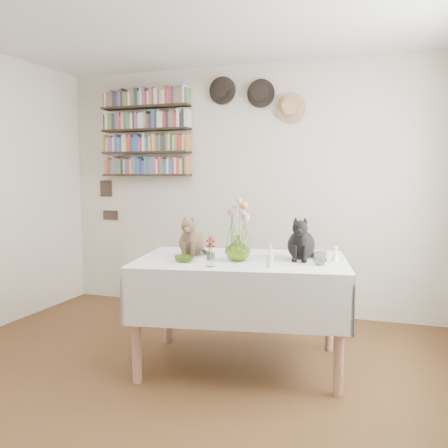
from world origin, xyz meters
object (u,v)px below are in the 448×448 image
(dining_table, at_px, (241,285))
(tabby_cat, at_px, (192,235))
(flower_vase, at_px, (238,248))
(bookshelf_unit, at_px, (146,133))
(black_cat, at_px, (301,237))

(dining_table, bearing_deg, tabby_cat, 176.83)
(flower_vase, distance_m, bookshelf_unit, 2.28)
(dining_table, height_order, tabby_cat, tabby_cat)
(dining_table, relative_size, tabby_cat, 5.26)
(tabby_cat, xyz_separation_m, flower_vase, (0.39, -0.12, -0.06))
(dining_table, xyz_separation_m, flower_vase, (0.00, -0.10, 0.29))
(black_cat, bearing_deg, flower_vase, -157.38)
(black_cat, distance_m, flower_vase, 0.47)
(tabby_cat, relative_size, black_cat, 0.97)
(dining_table, bearing_deg, bookshelf_unit, 137.38)
(dining_table, bearing_deg, black_cat, 15.83)
(black_cat, distance_m, bookshelf_unit, 2.43)
(dining_table, distance_m, black_cat, 0.55)
(tabby_cat, distance_m, flower_vase, 0.42)
(tabby_cat, relative_size, bookshelf_unit, 0.31)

